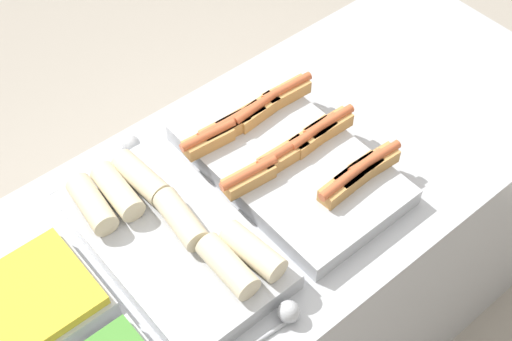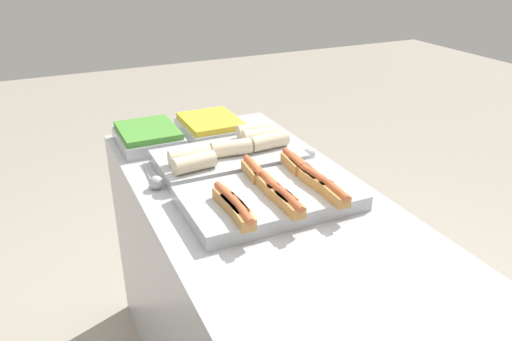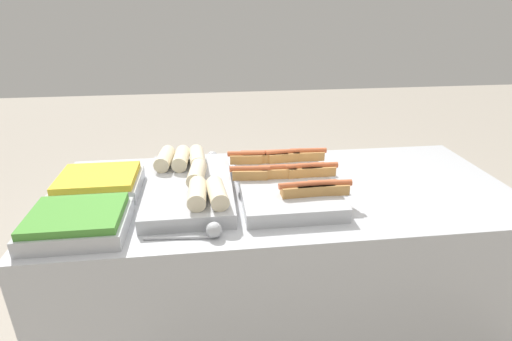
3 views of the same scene
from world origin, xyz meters
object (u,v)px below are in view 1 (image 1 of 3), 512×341
(tray_side_back, at_px, (26,307))
(serving_spoon_near, at_px, (283,317))
(serving_spoon_far, at_px, (125,149))
(tray_hotdogs, at_px, (289,158))
(tray_wraps, at_px, (171,234))

(tray_side_back, height_order, serving_spoon_near, tray_side_back)
(tray_side_back, xyz_separation_m, serving_spoon_far, (0.40, 0.25, -0.01))
(tray_side_back, xyz_separation_m, serving_spoon_near, (0.40, -0.35, -0.01))
(tray_side_back, bearing_deg, tray_hotdogs, -3.82)
(tray_hotdogs, bearing_deg, tray_wraps, -179.95)
(tray_hotdogs, relative_size, serving_spoon_near, 2.37)
(tray_wraps, relative_size, serving_spoon_far, 2.12)
(tray_side_back, bearing_deg, tray_wraps, -7.88)
(tray_hotdogs, bearing_deg, serving_spoon_far, 134.15)
(tray_hotdogs, height_order, serving_spoon_far, tray_hotdogs)
(tray_wraps, distance_m, serving_spoon_far, 0.30)
(serving_spoon_near, relative_size, serving_spoon_far, 0.93)
(tray_wraps, relative_size, serving_spoon_near, 2.29)
(tray_hotdogs, relative_size, tray_side_back, 1.87)
(serving_spoon_near, xyz_separation_m, serving_spoon_far, (0.01, 0.60, -0.00))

